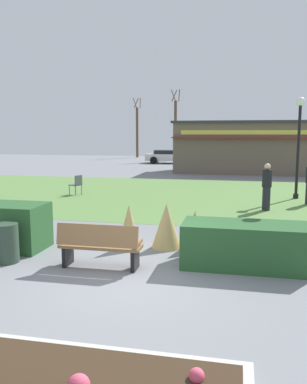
{
  "coord_description": "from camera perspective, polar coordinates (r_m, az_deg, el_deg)",
  "views": [
    {
      "loc": [
        2.04,
        -7.08,
        2.76
      ],
      "look_at": [
        -0.28,
        3.79,
        1.13
      ],
      "focal_mm": 37.78,
      "sensor_mm": 36.0,
      "label": 1
    }
  ],
  "objects": [
    {
      "name": "lamppost_far",
      "position": [
        17.95,
        19.84,
        7.52
      ],
      "size": [
        0.36,
        0.36,
        4.22
      ],
      "color": "black",
      "rests_on": "ground_plane"
    },
    {
      "name": "hedge_right",
      "position": [
        8.62,
        12.71,
        -7.34
      ],
      "size": [
        2.55,
        1.1,
        0.92
      ],
      "primitive_type": "cube",
      "color": "#28562B",
      "rests_on": "ground_plane"
    },
    {
      "name": "food_kiosk",
      "position": [
        28.92,
        14.01,
        6.19
      ],
      "size": [
        11.04,
        4.35,
        3.56
      ],
      "color": "#6B5B4C",
      "rests_on": "ground_plane"
    },
    {
      "name": "lawn_patch",
      "position": [
        18.01,
        5.43,
        -0.48
      ],
      "size": [
        36.0,
        12.0,
        0.01
      ],
      "primitive_type": "cube",
      "color": "#5B8442",
      "rests_on": "ground_plane"
    },
    {
      "name": "tree_left_bg",
      "position": [
        45.77,
        -2.32,
        8.57
      ],
      "size": [
        0.91,
        0.96,
        6.59
      ],
      "color": "brown",
      "rests_on": "ground_plane"
    },
    {
      "name": "parked_car_center_slot",
      "position": [
        36.5,
        10.36,
        4.91
      ],
      "size": [
        4.33,
        2.31,
        1.2
      ],
      "color": "#2D6638",
      "rests_on": "ground_plane"
    },
    {
      "name": "parked_car_west_slot",
      "position": [
        37.04,
        2.14,
        5.08
      ],
      "size": [
        4.33,
        2.32,
        1.2
      ],
      "color": "silver",
      "rests_on": "ground_plane"
    },
    {
      "name": "ornamental_grass_behind_center",
      "position": [
        9.64,
        5.84,
        -5.41
      ],
      "size": [
        0.67,
        0.67,
        0.95
      ],
      "primitive_type": "cone",
      "color": "tan",
      "rests_on": "ground_plane"
    },
    {
      "name": "tree_right_bg",
      "position": [
        40.54,
        3.11,
        8.84
      ],
      "size": [
        0.91,
        0.96,
        6.94
      ],
      "color": "brown",
      "rests_on": "ground_plane"
    },
    {
      "name": "ornamental_grass_behind_left",
      "position": [
        9.76,
        1.84,
        -4.77
      ],
      "size": [
        0.73,
        0.73,
        1.09
      ],
      "primitive_type": "cone",
      "color": "tan",
      "rests_on": "ground_plane"
    },
    {
      "name": "park_bench",
      "position": [
        8.39,
        -7.62,
        -7.5
      ],
      "size": [
        1.7,
        0.53,
        0.95
      ],
      "color": "olive",
      "rests_on": "ground_plane"
    },
    {
      "name": "ground_plane",
      "position": [
        7.87,
        -3.85,
        -12.21
      ],
      "size": [
        80.0,
        80.0,
        0.0
      ],
      "primitive_type": "plane",
      "color": "slate"
    },
    {
      "name": "person_standing",
      "position": [
        14.94,
        15.69,
        0.74
      ],
      "size": [
        0.34,
        0.34,
        1.69
      ],
      "rotation": [
        0.0,
        0.0,
        3.04
      ],
      "color": "#23232D",
      "rests_on": "ground_plane"
    },
    {
      "name": "cafe_chair_east",
      "position": [
        18.32,
        -10.78,
        1.22
      ],
      "size": [
        0.57,
        0.57,
        0.89
      ],
      "color": "#4C5156",
      "rests_on": "ground_plane"
    },
    {
      "name": "ornamental_grass_behind_right",
      "position": [
        9.69,
        -3.47,
        -4.93
      ],
      "size": [
        0.57,
        0.57,
        1.08
      ],
      "primitive_type": "cone",
      "color": "tan",
      "rests_on": "ground_plane"
    },
    {
      "name": "trash_bin",
      "position": [
        9.26,
        -20.06,
        -6.79
      ],
      "size": [
        0.52,
        0.52,
        0.85
      ],
      "primitive_type": "cylinder",
      "color": "#2D4233",
      "rests_on": "ground_plane"
    }
  ]
}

